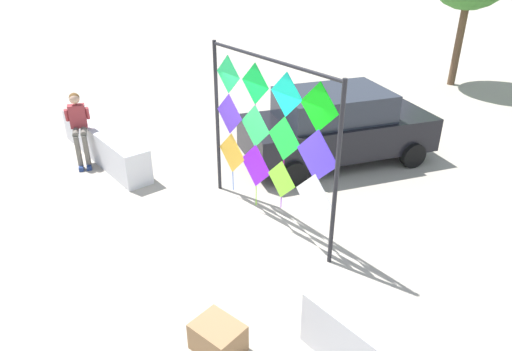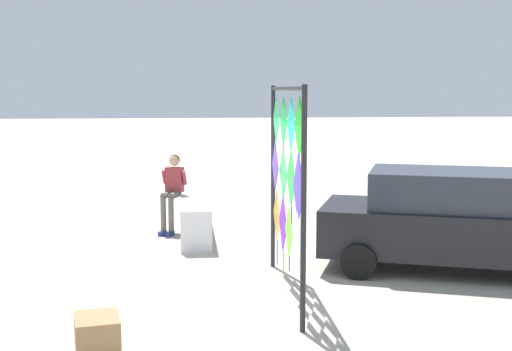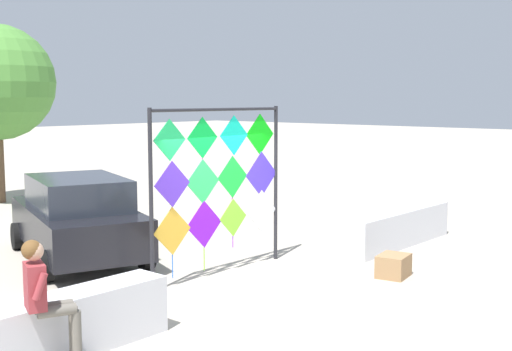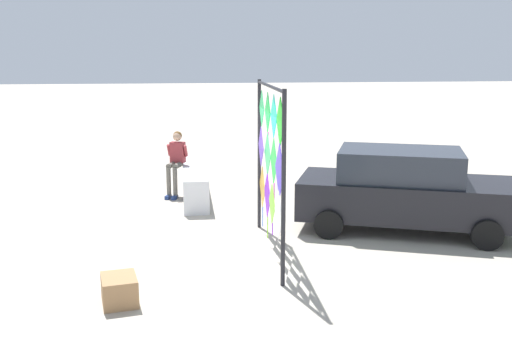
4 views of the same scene
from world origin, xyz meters
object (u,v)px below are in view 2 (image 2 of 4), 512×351
Objects in this scene: cardboard_box_large at (97,334)px; seated_vendor at (172,186)px; parked_car at (451,220)px; kite_display_rack at (286,173)px.

seated_vendor is at bearing 173.24° from cardboard_box_large.
parked_car is 7.52× the size of cardboard_box_large.
seated_vendor is 2.64× the size of cardboard_box_large.
kite_display_rack reaches higher than parked_car.
cardboard_box_large is at bearing -6.76° from seated_vendor.
kite_display_rack is at bearing 127.71° from cardboard_box_large.
parked_car is at bearing 118.84° from cardboard_box_large.
seated_vendor is 6.51m from cardboard_box_large.
seated_vendor is (-4.52, -1.70, -0.81)m from kite_display_rack.
parked_car is (3.48, 4.59, -0.13)m from seated_vendor.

